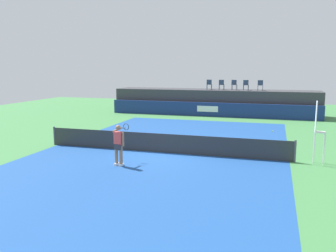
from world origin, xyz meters
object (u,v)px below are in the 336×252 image
Objects in this scene: spectator_chair_far_left at (209,84)px; tennis_ball at (273,131)px; spectator_chair_left at (222,84)px; spectator_chair_far_right at (260,85)px; net_post_near at (54,136)px; spectator_chair_center at (234,84)px; spectator_chair_right at (246,85)px; tennis_player at (119,144)px; umpire_chair at (318,128)px; net_post_far at (295,151)px.

spectator_chair_far_left is 9.79m from tennis_ball.
spectator_chair_left is 1.00× the size of spectator_chair_far_right.
tennis_ball is (11.38, 7.51, -0.46)m from net_post_near.
spectator_chair_center is 1.00× the size of spectator_chair_right.
spectator_chair_center is 0.89× the size of net_post_near.
spectator_chair_center reaches higher than net_post_near.
spectator_chair_far_right is 0.50× the size of tennis_player.
tennis_player is at bearing -105.77° from spectator_chair_far_right.
umpire_chair is at bearing -70.59° from spectator_chair_center.
spectator_chair_center is (1.09, 0.12, 0.00)m from spectator_chair_left.
net_post_far is (2.24, -15.09, -2.19)m from spectator_chair_far_right.
net_post_near is at bearing -117.73° from spectator_chair_center.
spectator_chair_right reaches higher than tennis_player.
spectator_chair_left and spectator_chair_center have the same top height.
spectator_chair_left is at bearing 84.42° from tennis_player.
spectator_chair_far_right reaches higher than tennis_player.
spectator_chair_left is 3.31m from spectator_chair_far_right.
spectator_chair_far_right reaches higher than tennis_ball.
spectator_chair_far_right is 18.33m from net_post_near.
net_post_far reaches higher than tennis_ball.
spectator_chair_right is 15.69m from umpire_chair.
net_post_near is at bearing -120.74° from spectator_chair_right.
tennis_ball is at bearing 58.62° from tennis_player.
umpire_chair is 8.63m from tennis_player.
spectator_chair_center is at bearing 179.54° from spectator_chair_far_right.
spectator_chair_far_left reaches higher than net_post_near.
spectator_chair_far_right is 15.45m from umpire_chair.
spectator_chair_far_right is at bearing 56.06° from net_post_near.
tennis_player is at bearing -95.58° from spectator_chair_left.
tennis_ball is (5.64, -7.55, -2.66)m from spectator_chair_far_left.
tennis_ball is (-1.02, 7.51, -0.46)m from net_post_far.
spectator_chair_left reaches higher than net_post_far.
tennis_player is (-3.83, -17.81, -1.73)m from spectator_chair_right.
spectator_chair_far_right reaches higher than net_post_far.
spectator_chair_left reaches higher than umpire_chair.
spectator_chair_center is 0.89× the size of net_post_far.
umpire_chair is 40.59× the size of tennis_ball.
spectator_chair_right is at bearing -177.84° from spectator_chair_far_right.
spectator_chair_center is 2.21m from spectator_chair_far_right.
net_post_far is at bearing -82.28° from tennis_ball.
spectator_chair_far_left and spectator_chair_left have the same top height.
spectator_chair_far_left reaches higher than umpire_chair.
net_post_near is at bearing -114.55° from spectator_chair_left.
spectator_chair_center is 17.21m from net_post_near.
tennis_ball is at bearing -65.68° from spectator_chair_center.
net_post_near is 0.56× the size of tennis_player.
tennis_player is (-1.73, -17.76, -1.73)m from spectator_chair_left.
umpire_chair reaches higher than net_post_near.
spectator_chair_far_right is at bearing 1.69° from spectator_chair_left.
spectator_chair_far_right is 0.89× the size of net_post_near.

